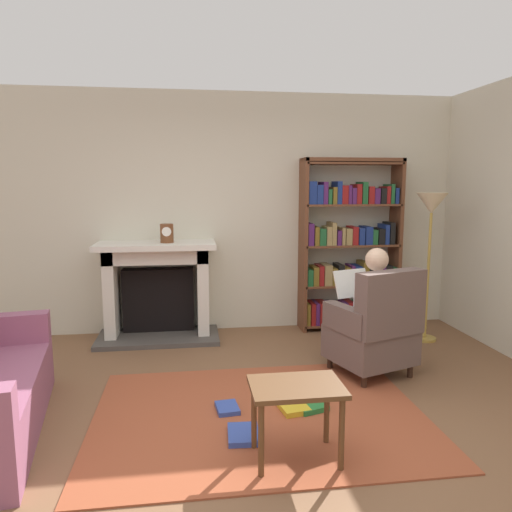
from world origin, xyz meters
TOP-DOWN VIEW (x-y plane):
  - ground at (0.00, 0.00)m, footprint 14.00×14.00m
  - back_wall at (0.00, 2.55)m, footprint 5.60×0.10m
  - area_rug at (0.00, 0.30)m, footprint 2.40×1.80m
  - fireplace at (-0.84, 2.30)m, footprint 1.30×0.64m
  - mantel_clock at (-0.72, 2.20)m, footprint 0.14×0.14m
  - bookshelf at (1.35, 2.33)m, footprint 1.15×0.32m
  - armchair_reading at (1.12, 0.91)m, footprint 0.81×0.80m
  - seated_reader at (1.08, 1.02)m, footprint 0.48×0.59m
  - side_table at (0.14, -0.29)m, footprint 0.56×0.39m
  - scattered_books at (0.08, 0.25)m, footprint 0.84×0.65m
  - floor_lamp at (2.04, 1.77)m, footprint 0.32×0.32m

SIDE VIEW (x-z plane):
  - ground at x=0.00m, z-range 0.00..0.00m
  - area_rug at x=0.00m, z-range 0.00..0.01m
  - scattered_books at x=0.08m, z-range 0.01..0.05m
  - side_table at x=0.14m, z-range 0.16..0.65m
  - armchair_reading at x=1.12m, z-range -0.06..0.91m
  - fireplace at x=-0.84m, z-range 0.03..1.10m
  - seated_reader at x=1.08m, z-range 0.05..1.19m
  - bookshelf at x=1.35m, z-range -0.05..1.92m
  - mantel_clock at x=-0.72m, z-range 1.06..1.26m
  - floor_lamp at x=2.04m, z-range 0.55..2.14m
  - back_wall at x=0.00m, z-range 0.00..2.70m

